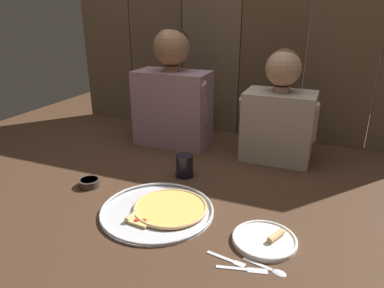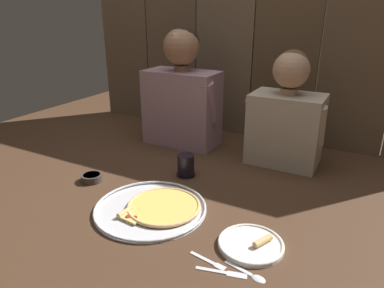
% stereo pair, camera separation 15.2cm
% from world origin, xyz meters
% --- Properties ---
extents(ground_plane, '(3.20, 3.20, 0.00)m').
position_xyz_m(ground_plane, '(0.00, 0.00, 0.00)').
color(ground_plane, '#422B1C').
extents(pizza_tray, '(0.44, 0.44, 0.03)m').
position_xyz_m(pizza_tray, '(-0.02, -0.18, 0.01)').
color(pizza_tray, silver).
rests_on(pizza_tray, ground).
extents(dinner_plate, '(0.22, 0.22, 0.03)m').
position_xyz_m(dinner_plate, '(0.38, -0.22, 0.01)').
color(dinner_plate, white).
rests_on(dinner_plate, ground).
extents(drinking_glass, '(0.09, 0.09, 0.10)m').
position_xyz_m(drinking_glass, '(-0.06, 0.14, 0.05)').
color(drinking_glass, black).
rests_on(drinking_glass, ground).
extents(dipping_bowl, '(0.10, 0.10, 0.03)m').
position_xyz_m(dipping_bowl, '(-0.41, -0.12, 0.02)').
color(dipping_bowl, '#3D332D').
rests_on(dipping_bowl, ground).
extents(table_fork, '(0.13, 0.04, 0.01)m').
position_xyz_m(table_fork, '(0.30, -0.36, 0.00)').
color(table_fork, silver).
rests_on(table_fork, ground).
extents(table_knife, '(0.15, 0.05, 0.01)m').
position_xyz_m(table_knife, '(0.35, -0.38, 0.00)').
color(table_knife, silver).
rests_on(table_knife, ground).
extents(table_spoon, '(0.14, 0.05, 0.01)m').
position_xyz_m(table_spoon, '(0.43, -0.35, 0.00)').
color(table_spoon, silver).
rests_on(table_spoon, ground).
extents(diner_left, '(0.45, 0.22, 0.65)m').
position_xyz_m(diner_left, '(-0.29, 0.51, 0.30)').
color(diner_left, gray).
rests_on(diner_left, ground).
extents(diner_right, '(0.38, 0.23, 0.56)m').
position_xyz_m(diner_right, '(0.29, 0.51, 0.25)').
color(diner_right, '#B2A38E').
rests_on(diner_right, ground).
extents(wooden_backdrop_wall, '(2.19, 0.03, 1.11)m').
position_xyz_m(wooden_backdrop_wall, '(-0.00, 0.82, 0.55)').
color(wooden_backdrop_wall, brown).
rests_on(wooden_backdrop_wall, ground).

